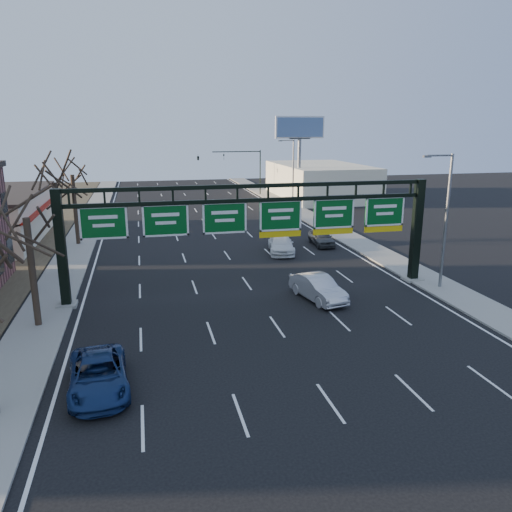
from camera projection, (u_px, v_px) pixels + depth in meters
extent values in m
plane|color=black|center=(287.00, 341.00, 25.58)|extent=(160.00, 160.00, 0.00)
cube|color=gray|center=(72.00, 258.00, 41.61)|extent=(3.00, 120.00, 0.12)
cube|color=gray|center=(357.00, 242.00, 47.21)|extent=(3.00, 120.00, 0.12)
cube|color=white|center=(223.00, 250.00, 44.42)|extent=(21.60, 120.00, 0.01)
cube|color=black|center=(61.00, 249.00, 29.64)|extent=(0.55, 0.55, 7.20)
cube|color=gray|center=(67.00, 305.00, 30.53)|extent=(1.20, 1.20, 0.20)
cube|color=black|center=(416.00, 231.00, 34.76)|extent=(0.55, 0.55, 7.20)
cube|color=gray|center=(412.00, 279.00, 35.65)|extent=(1.20, 1.20, 0.20)
cube|color=black|center=(253.00, 186.00, 31.33)|extent=(23.40, 0.25, 0.25)
cube|color=black|center=(253.00, 200.00, 31.56)|extent=(23.40, 0.25, 0.25)
cube|color=#054D19|center=(104.00, 223.00, 29.81)|extent=(2.80, 0.10, 2.00)
cube|color=#054D19|center=(166.00, 220.00, 30.62)|extent=(2.80, 0.10, 2.00)
cube|color=#054D19|center=(225.00, 218.00, 31.42)|extent=(2.80, 0.10, 2.00)
cube|color=#054D19|center=(280.00, 215.00, 32.22)|extent=(2.80, 0.10, 2.00)
cube|color=yellow|center=(280.00, 234.00, 32.53)|extent=(2.80, 0.10, 0.40)
cube|color=#054D19|center=(334.00, 213.00, 33.03)|extent=(2.80, 0.10, 2.00)
cube|color=yellow|center=(333.00, 231.00, 33.33)|extent=(2.80, 0.10, 0.40)
cube|color=#054D19|center=(384.00, 211.00, 33.83)|extent=(2.80, 0.10, 2.00)
cube|color=yellow|center=(383.00, 229.00, 34.14)|extent=(2.80, 0.10, 0.40)
cube|color=maroon|center=(41.00, 207.00, 48.55)|extent=(1.20, 18.00, 0.40)
cube|color=beige|center=(320.00, 181.00, 76.43)|extent=(12.00, 20.00, 5.00)
cylinder|color=#2E241A|center=(32.00, 272.00, 26.69)|extent=(0.36, 0.36, 6.08)
cylinder|color=#2E241A|center=(59.00, 228.00, 36.01)|extent=(0.36, 0.36, 6.84)
cylinder|color=#2E241A|center=(75.00, 209.00, 45.48)|extent=(0.36, 0.36, 6.46)
cylinder|color=slate|center=(446.00, 221.00, 32.82)|extent=(0.20, 0.20, 9.00)
cylinder|color=slate|center=(440.00, 153.00, 31.50)|extent=(1.80, 0.12, 0.12)
cube|color=slate|center=(427.00, 154.00, 31.32)|extent=(0.50, 0.22, 0.15)
cylinder|color=slate|center=(293.00, 174.00, 64.85)|extent=(0.20, 0.20, 9.00)
cylinder|color=slate|center=(287.00, 139.00, 63.54)|extent=(1.80, 0.12, 0.12)
cube|color=slate|center=(280.00, 140.00, 63.36)|extent=(0.50, 0.22, 0.15)
cylinder|color=slate|center=(299.00, 171.00, 70.12)|extent=(0.50, 0.50, 9.00)
cube|color=slate|center=(300.00, 138.00, 68.98)|extent=(3.00, 0.30, 0.20)
cube|color=white|center=(300.00, 127.00, 68.60)|extent=(7.00, 0.30, 3.00)
cube|color=#4E6A9D|center=(300.00, 127.00, 68.41)|extent=(6.60, 0.05, 2.60)
cylinder|color=black|center=(260.00, 173.00, 79.10)|extent=(0.18, 0.18, 7.00)
cylinder|color=black|center=(236.00, 152.00, 77.43)|extent=(7.60, 0.14, 0.14)
imported|color=black|center=(224.00, 157.00, 77.19)|extent=(0.20, 0.20, 1.00)
imported|color=black|center=(198.00, 157.00, 76.32)|extent=(0.54, 0.54, 1.62)
imported|color=navy|center=(98.00, 375.00, 20.68)|extent=(2.78, 5.29, 1.42)
imported|color=silver|center=(318.00, 288.00, 31.54)|extent=(2.62, 4.99, 1.56)
imported|color=white|center=(281.00, 244.00, 43.35)|extent=(3.03, 5.41, 1.48)
imported|color=#3E4143|center=(322.00, 238.00, 46.02)|extent=(1.89, 4.27, 1.43)
imported|color=#B2B2B7|center=(168.00, 218.00, 55.60)|extent=(1.76, 4.49, 1.46)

